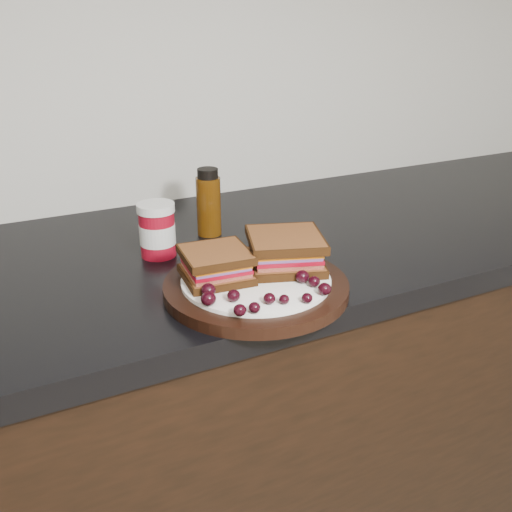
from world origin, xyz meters
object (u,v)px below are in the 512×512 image
(plate, at_px, (256,287))
(sandwich_left, at_px, (216,265))
(oil_bottle, at_px, (209,202))
(condiment_jar, at_px, (157,230))

(plate, distance_m, sandwich_left, 0.07)
(sandwich_left, relative_size, oil_bottle, 0.76)
(condiment_jar, xyz_separation_m, oil_bottle, (0.12, 0.06, 0.02))
(plate, bearing_deg, condiment_jar, 113.57)
(plate, relative_size, condiment_jar, 2.95)
(plate, xyz_separation_m, oil_bottle, (0.03, 0.26, 0.05))
(oil_bottle, bearing_deg, plate, -96.63)
(sandwich_left, xyz_separation_m, oil_bottle, (0.08, 0.24, 0.02))
(condiment_jar, bearing_deg, oil_bottle, 25.88)
(plate, xyz_separation_m, condiment_jar, (-0.09, 0.20, 0.04))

